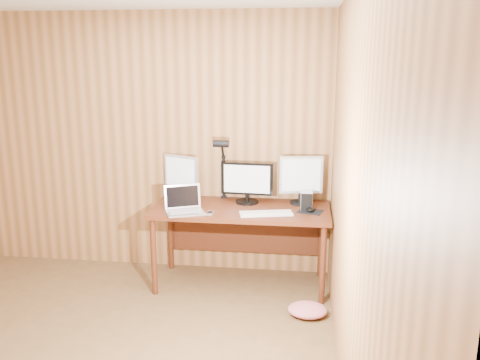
% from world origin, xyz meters
% --- Properties ---
extents(room_shell, '(4.00, 4.00, 4.00)m').
position_xyz_m(room_shell, '(0.00, 0.00, 1.25)').
color(room_shell, brown).
rests_on(room_shell, ground).
extents(desk, '(1.60, 0.70, 0.75)m').
position_xyz_m(desk, '(0.93, 1.70, 0.63)').
color(desk, '#4D2110').
rests_on(desk, floor).
extents(monitor_center, '(0.49, 0.21, 0.38)m').
position_xyz_m(monitor_center, '(0.97, 1.79, 0.95)').
color(monitor_center, black).
rests_on(monitor_center, desk).
extents(monitor_left, '(0.35, 0.19, 0.43)m').
position_xyz_m(monitor_left, '(0.34, 1.83, 0.98)').
color(monitor_left, black).
rests_on(monitor_left, desk).
extents(monitor_right, '(0.40, 0.19, 0.45)m').
position_xyz_m(monitor_right, '(1.46, 1.83, 0.99)').
color(monitor_right, black).
rests_on(monitor_right, desk).
extents(laptop, '(0.39, 0.36, 0.23)m').
position_xyz_m(laptop, '(0.45, 1.45, 0.81)').
color(laptop, silver).
rests_on(laptop, desk).
extents(keyboard, '(0.48, 0.24, 0.02)m').
position_xyz_m(keyboard, '(1.17, 1.45, 0.76)').
color(keyboard, white).
rests_on(keyboard, desk).
extents(mousepad, '(0.24, 0.22, 0.00)m').
position_xyz_m(mousepad, '(1.55, 1.58, 0.75)').
color(mousepad, black).
rests_on(mousepad, desk).
extents(mouse, '(0.10, 0.13, 0.04)m').
position_xyz_m(mouse, '(1.55, 1.58, 0.77)').
color(mouse, black).
rests_on(mouse, mousepad).
extents(hard_drive, '(0.11, 0.15, 0.16)m').
position_xyz_m(hard_drive, '(1.52, 1.65, 0.83)').
color(hard_drive, silver).
rests_on(hard_drive, desk).
extents(phone, '(0.06, 0.11, 0.02)m').
position_xyz_m(phone, '(0.69, 1.42, 0.76)').
color(phone, silver).
rests_on(phone, desk).
extents(speaker, '(0.05, 0.05, 0.12)m').
position_xyz_m(speaker, '(1.47, 1.75, 0.81)').
color(speaker, black).
rests_on(speaker, desk).
extents(desk_lamp, '(0.14, 0.21, 0.63)m').
position_xyz_m(desk_lamp, '(0.73, 1.86, 1.14)').
color(desk_lamp, black).
rests_on(desk_lamp, desk).
extents(fabric_pile, '(0.34, 0.28, 0.10)m').
position_xyz_m(fabric_pile, '(1.55, 1.11, 0.05)').
color(fabric_pile, '#D36671').
rests_on(fabric_pile, floor).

